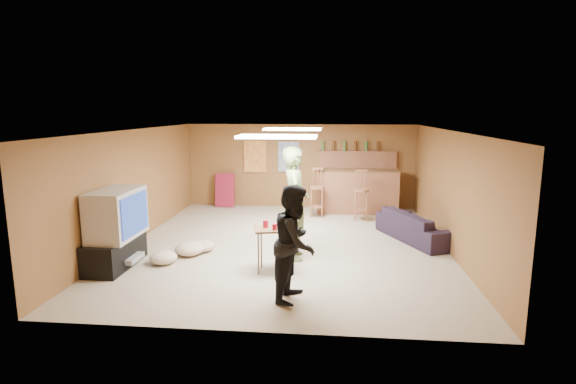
# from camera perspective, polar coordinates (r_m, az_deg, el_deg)

# --- Properties ---
(ground) EXTENTS (7.00, 7.00, 0.00)m
(ground) POSITION_cam_1_polar(r_m,az_deg,el_deg) (8.76, -0.13, -6.68)
(ground) COLOR tan
(ground) RESTS_ON ground
(ceiling) EXTENTS (6.00, 7.00, 0.02)m
(ceiling) POSITION_cam_1_polar(r_m,az_deg,el_deg) (8.38, -0.13, 7.85)
(ceiling) COLOR silver
(ceiling) RESTS_ON ground
(wall_back) EXTENTS (6.00, 0.02, 2.20)m
(wall_back) POSITION_cam_1_polar(r_m,az_deg,el_deg) (11.95, 1.53, 3.31)
(wall_back) COLOR brown
(wall_back) RESTS_ON ground
(wall_front) EXTENTS (6.00, 0.02, 2.20)m
(wall_front) POSITION_cam_1_polar(r_m,az_deg,el_deg) (5.12, -4.02, -6.34)
(wall_front) COLOR brown
(wall_front) RESTS_ON ground
(wall_left) EXTENTS (0.02, 7.00, 2.20)m
(wall_left) POSITION_cam_1_polar(r_m,az_deg,el_deg) (9.28, -18.89, 0.71)
(wall_left) COLOR brown
(wall_left) RESTS_ON ground
(wall_right) EXTENTS (0.02, 7.00, 2.20)m
(wall_right) POSITION_cam_1_polar(r_m,az_deg,el_deg) (8.74, 19.85, 0.07)
(wall_right) COLOR brown
(wall_right) RESTS_ON ground
(tv_stand) EXTENTS (0.55, 1.30, 0.50)m
(tv_stand) POSITION_cam_1_polar(r_m,az_deg,el_deg) (8.04, -21.10, -7.11)
(tv_stand) COLOR black
(tv_stand) RESTS_ON ground
(dvd_box) EXTENTS (0.35, 0.50, 0.08)m
(dvd_box) POSITION_cam_1_polar(r_m,az_deg,el_deg) (7.97, -19.62, -7.91)
(dvd_box) COLOR #B2B2B7
(dvd_box) RESTS_ON tv_stand
(tv_body) EXTENTS (0.60, 1.10, 0.80)m
(tv_body) POSITION_cam_1_polar(r_m,az_deg,el_deg) (7.84, -20.95, -2.61)
(tv_body) COLOR #B2B2B7
(tv_body) RESTS_ON tv_stand
(tv_screen) EXTENTS (0.02, 0.95, 0.65)m
(tv_screen) POSITION_cam_1_polar(r_m,az_deg,el_deg) (7.71, -18.88, -2.70)
(tv_screen) COLOR navy
(tv_screen) RESTS_ON tv_body
(bar_counter) EXTENTS (2.00, 0.60, 1.10)m
(bar_counter) POSITION_cam_1_polar(r_m,az_deg,el_deg) (11.48, 8.81, 0.12)
(bar_counter) COLOR brown
(bar_counter) RESTS_ON ground
(bar_lip) EXTENTS (2.10, 0.12, 0.05)m
(bar_lip) POSITION_cam_1_polar(r_m,az_deg,el_deg) (11.15, 8.96, 2.68)
(bar_lip) COLOR #432C15
(bar_lip) RESTS_ON bar_counter
(bar_shelf) EXTENTS (2.00, 0.18, 0.05)m
(bar_shelf) POSITION_cam_1_polar(r_m,az_deg,el_deg) (11.80, 8.82, 5.05)
(bar_shelf) COLOR brown
(bar_shelf) RESTS_ON bar_backing
(bar_backing) EXTENTS (2.00, 0.14, 0.60)m
(bar_backing) POSITION_cam_1_polar(r_m,az_deg,el_deg) (11.85, 8.77, 3.62)
(bar_backing) COLOR brown
(bar_backing) RESTS_ON bar_counter
(poster_left) EXTENTS (0.60, 0.03, 0.85)m
(poster_left) POSITION_cam_1_polar(r_m,az_deg,el_deg) (12.03, -4.21, 4.53)
(poster_left) COLOR #BF3F26
(poster_left) RESTS_ON wall_back
(poster_right) EXTENTS (0.55, 0.03, 0.80)m
(poster_right) POSITION_cam_1_polar(r_m,az_deg,el_deg) (11.91, 0.07, 4.50)
(poster_right) COLOR #334C99
(poster_right) RESTS_ON wall_back
(folding_chair_stack) EXTENTS (0.50, 0.26, 0.91)m
(folding_chair_stack) POSITION_cam_1_polar(r_m,az_deg,el_deg) (12.16, -8.00, 0.23)
(folding_chair_stack) COLOR maroon
(folding_chair_stack) RESTS_ON ground
(ceiling_panel_front) EXTENTS (1.20, 0.60, 0.04)m
(ceiling_panel_front) POSITION_cam_1_polar(r_m,az_deg,el_deg) (6.89, -1.37, 7.05)
(ceiling_panel_front) COLOR white
(ceiling_panel_front) RESTS_ON ceiling
(ceiling_panel_back) EXTENTS (1.20, 0.60, 0.04)m
(ceiling_panel_back) POSITION_cam_1_polar(r_m,az_deg,el_deg) (9.58, 0.58, 7.99)
(ceiling_panel_back) COLOR white
(ceiling_panel_back) RESTS_ON ceiling
(person_olive) EXTENTS (0.58, 0.78, 1.97)m
(person_olive) POSITION_cam_1_polar(r_m,az_deg,el_deg) (7.75, 0.94, -1.43)
(person_olive) COLOR #5F6E40
(person_olive) RESTS_ON ground
(person_black) EXTENTS (0.75, 0.88, 1.59)m
(person_black) POSITION_cam_1_polar(r_m,az_deg,el_deg) (6.12, 0.91, -6.46)
(person_black) COLOR black
(person_black) RESTS_ON ground
(sofa) EXTENTS (1.50, 2.09, 0.57)m
(sofa) POSITION_cam_1_polar(r_m,az_deg,el_deg) (9.35, 16.07, -4.19)
(sofa) COLOR black
(sofa) RESTS_ON ground
(tray_table) EXTENTS (0.63, 0.55, 0.72)m
(tray_table) POSITION_cam_1_polar(r_m,az_deg,el_deg) (7.26, -2.02, -7.35)
(tray_table) COLOR #432C15
(tray_table) RESTS_ON ground
(cup_red_near) EXTENTS (0.09, 0.09, 0.12)m
(cup_red_near) POSITION_cam_1_polar(r_m,az_deg,el_deg) (7.20, -2.87, -4.04)
(cup_red_near) COLOR #B40C25
(cup_red_near) RESTS_ON tray_table
(cup_red_far) EXTENTS (0.09, 0.09, 0.10)m
(cup_red_far) POSITION_cam_1_polar(r_m,az_deg,el_deg) (7.04, -1.72, -4.44)
(cup_red_far) COLOR #B40C25
(cup_red_far) RESTS_ON tray_table
(cup_blue) EXTENTS (0.10, 0.10, 0.12)m
(cup_blue) POSITION_cam_1_polar(r_m,az_deg,el_deg) (7.23, -0.91, -3.95)
(cup_blue) COLOR navy
(cup_blue) RESTS_ON tray_table
(bar_stool_left) EXTENTS (0.40, 0.40, 1.07)m
(bar_stool_left) POSITION_cam_1_polar(r_m,az_deg,el_deg) (10.92, 3.70, -0.37)
(bar_stool_left) COLOR brown
(bar_stool_left) RESTS_ON ground
(bar_stool_right) EXTENTS (0.48, 0.48, 1.17)m
(bar_stool_right) POSITION_cam_1_polar(r_m,az_deg,el_deg) (10.68, 9.28, -0.48)
(bar_stool_right) COLOR brown
(bar_stool_right) RESTS_ON ground
(cushion_near_tv) EXTENTS (0.62, 0.62, 0.24)m
(cushion_near_tv) POSITION_cam_1_polar(r_m,az_deg,el_deg) (8.31, -12.41, -7.04)
(cushion_near_tv) COLOR tan
(cushion_near_tv) RESTS_ON ground
(cushion_mid) EXTENTS (0.58, 0.58, 0.20)m
(cushion_mid) POSITION_cam_1_polar(r_m,az_deg,el_deg) (8.48, -10.76, -6.74)
(cushion_mid) COLOR tan
(cushion_mid) RESTS_ON ground
(cushion_far) EXTENTS (0.56, 0.56, 0.21)m
(cushion_far) POSITION_cam_1_polar(r_m,az_deg,el_deg) (7.97, -15.54, -8.03)
(cushion_far) COLOR tan
(cushion_far) RESTS_ON ground
(bottle_row) EXTENTS (1.48, 0.08, 0.26)m
(bottle_row) POSITION_cam_1_polar(r_m,az_deg,el_deg) (11.76, 7.86, 5.82)
(bottle_row) COLOR #3F7233
(bottle_row) RESTS_ON bar_shelf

